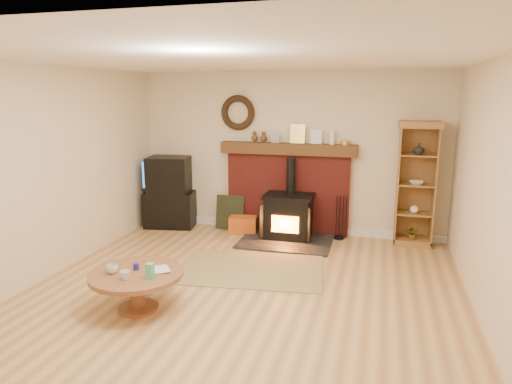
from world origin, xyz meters
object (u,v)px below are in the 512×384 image
(curio_cabinet, at_px, (416,184))
(coffee_table, at_px, (136,279))
(tv_unit, at_px, (170,193))
(wood_stove, at_px, (288,218))

(curio_cabinet, xyz_separation_m, coffee_table, (-2.94, -3.06, -0.60))
(tv_unit, height_order, coffee_table, tv_unit)
(curio_cabinet, relative_size, coffee_table, 1.90)
(wood_stove, bearing_deg, coffee_table, -110.93)
(tv_unit, xyz_separation_m, coffee_table, (1.05, -2.98, -0.24))
(curio_cabinet, bearing_deg, tv_unit, -178.78)
(wood_stove, bearing_deg, tv_unit, 174.71)
(wood_stove, xyz_separation_m, curio_cabinet, (1.88, 0.28, 0.59))
(curio_cabinet, distance_m, coffee_table, 4.29)
(curio_cabinet, bearing_deg, wood_stove, -171.48)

